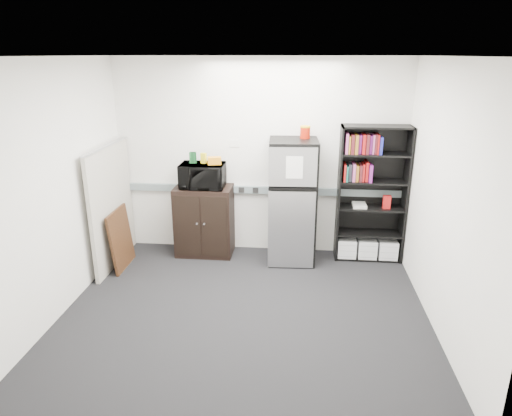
# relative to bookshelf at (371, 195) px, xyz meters

# --- Properties ---
(floor) EXTENTS (4.00, 4.00, 0.00)m
(floor) POSITION_rel_bookshelf_xyz_m (-1.53, -1.57, -0.91)
(floor) COLOR black
(floor) RESTS_ON ground
(wall_back) EXTENTS (4.00, 0.02, 2.70)m
(wall_back) POSITION_rel_bookshelf_xyz_m (-1.53, 0.18, 0.44)
(wall_back) COLOR white
(wall_back) RESTS_ON floor
(wall_right) EXTENTS (0.02, 3.50, 2.70)m
(wall_right) POSITION_rel_bookshelf_xyz_m (0.47, -1.57, 0.44)
(wall_right) COLOR white
(wall_right) RESTS_ON floor
(wall_left) EXTENTS (0.02, 3.50, 2.70)m
(wall_left) POSITION_rel_bookshelf_xyz_m (-3.53, -1.57, 0.44)
(wall_left) COLOR white
(wall_left) RESTS_ON floor
(ceiling) EXTENTS (4.00, 3.50, 0.02)m
(ceiling) POSITION_rel_bookshelf_xyz_m (-1.53, -1.57, 1.79)
(ceiling) COLOR white
(ceiling) RESTS_ON wall_back
(electrical_raceway) EXTENTS (3.92, 0.05, 0.10)m
(electrical_raceway) POSITION_rel_bookshelf_xyz_m (-1.53, 0.15, -0.01)
(electrical_raceway) COLOR slate
(electrical_raceway) RESTS_ON wall_back
(wall_note) EXTENTS (0.14, 0.00, 0.10)m
(wall_note) POSITION_rel_bookshelf_xyz_m (-1.88, 0.18, 0.64)
(wall_note) COLOR white
(wall_note) RESTS_ON wall_back
(bookshelf) EXTENTS (0.90, 0.34, 1.85)m
(bookshelf) POSITION_rel_bookshelf_xyz_m (0.00, 0.00, 0.00)
(bookshelf) COLOR black
(bookshelf) RESTS_ON floor
(cubicle_partition) EXTENTS (0.06, 1.30, 1.62)m
(cubicle_partition) POSITION_rel_bookshelf_xyz_m (-3.43, -0.49, -0.10)
(cubicle_partition) COLOR #A09B8E
(cubicle_partition) RESTS_ON floor
(cabinet) EXTENTS (0.79, 0.52, 0.98)m
(cabinet) POSITION_rel_bookshelf_xyz_m (-2.28, -0.06, -0.42)
(cabinet) COLOR black
(cabinet) RESTS_ON floor
(microwave) EXTENTS (0.60, 0.40, 0.33)m
(microwave) POSITION_rel_bookshelf_xyz_m (-2.28, -0.08, 0.24)
(microwave) COLOR black
(microwave) RESTS_ON cabinet
(snack_box_a) EXTENTS (0.07, 0.05, 0.15)m
(snack_box_a) POSITION_rel_bookshelf_xyz_m (-2.42, -0.05, 0.48)
(snack_box_a) COLOR #195A29
(snack_box_a) RESTS_ON microwave
(snack_box_b) EXTENTS (0.08, 0.06, 0.15)m
(snack_box_b) POSITION_rel_bookshelf_xyz_m (-2.40, -0.05, 0.48)
(snack_box_b) COLOR #0C3516
(snack_box_b) RESTS_ON microwave
(snack_box_c) EXTENTS (0.08, 0.07, 0.14)m
(snack_box_c) POSITION_rel_bookshelf_xyz_m (-2.27, -0.05, 0.47)
(snack_box_c) COLOR yellow
(snack_box_c) RESTS_ON microwave
(snack_bag) EXTENTS (0.20, 0.14, 0.10)m
(snack_bag) POSITION_rel_bookshelf_xyz_m (-2.11, -0.10, 0.45)
(snack_bag) COLOR orange
(snack_bag) RESTS_ON microwave
(refrigerator) EXTENTS (0.66, 0.68, 1.67)m
(refrigerator) POSITION_rel_bookshelf_xyz_m (-1.06, -0.14, -0.08)
(refrigerator) COLOR black
(refrigerator) RESTS_ON floor
(coffee_can) EXTENTS (0.13, 0.13, 0.18)m
(coffee_can) POSITION_rel_bookshelf_xyz_m (-0.91, -0.02, 0.85)
(coffee_can) COLOR #AA1A07
(coffee_can) RESTS_ON refrigerator
(framed_poster) EXTENTS (0.11, 0.62, 0.80)m
(framed_poster) POSITION_rel_bookshelf_xyz_m (-3.30, -0.61, -0.51)
(framed_poster) COLOR black
(framed_poster) RESTS_ON floor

